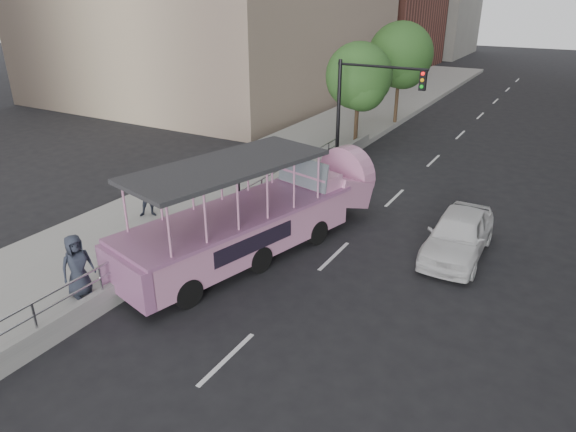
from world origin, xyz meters
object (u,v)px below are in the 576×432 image
(parking_sign, at_px, (239,184))
(car, at_px, (458,234))
(pedestrian_mid, at_px, (148,196))
(duck_boat, at_px, (262,215))
(street_tree_near, at_px, (360,79))
(traffic_signal, at_px, (363,99))
(pedestrian_far, at_px, (77,266))
(street_tree_far, at_px, (401,58))

(parking_sign, bearing_deg, car, 14.35)
(pedestrian_mid, bearing_deg, duck_boat, -33.27)
(duck_boat, relative_size, street_tree_near, 1.81)
(street_tree_near, bearing_deg, traffic_signal, -65.02)
(parking_sign, distance_m, traffic_signal, 8.54)
(traffic_signal, bearing_deg, pedestrian_far, -98.58)
(pedestrian_mid, bearing_deg, pedestrian_far, -103.52)
(parking_sign, distance_m, street_tree_far, 17.88)
(pedestrian_mid, bearing_deg, car, -20.88)
(duck_boat, height_order, car, duck_boat)
(pedestrian_mid, relative_size, pedestrian_far, 0.89)
(pedestrian_mid, distance_m, pedestrian_far, 5.49)
(duck_boat, bearing_deg, pedestrian_mid, -175.63)
(traffic_signal, distance_m, street_tree_far, 9.57)
(pedestrian_mid, bearing_deg, street_tree_far, 43.25)
(parking_sign, xyz_separation_m, street_tree_near, (-0.37, 11.70, 2.05))
(duck_boat, xyz_separation_m, parking_sign, (-1.57, 0.94, 0.52))
(street_tree_near, distance_m, street_tree_far, 6.02)
(street_tree_near, height_order, street_tree_far, street_tree_far)
(car, height_order, street_tree_near, street_tree_near)
(traffic_signal, bearing_deg, duck_boat, -87.89)
(duck_boat, distance_m, traffic_signal, 9.49)
(duck_boat, xyz_separation_m, pedestrian_far, (-2.54, -5.37, -0.03))
(street_tree_near, bearing_deg, duck_boat, -81.29)
(duck_boat, relative_size, street_tree_far, 1.60)
(parking_sign, bearing_deg, traffic_signal, 81.57)
(traffic_signal, bearing_deg, pedestrian_mid, -114.89)
(pedestrian_far, relative_size, parking_sign, 0.65)
(pedestrian_far, bearing_deg, car, -30.18)
(pedestrian_mid, relative_size, parking_sign, 0.58)
(pedestrian_mid, bearing_deg, traffic_signal, 27.46)
(car, bearing_deg, street_tree_far, 114.96)
(pedestrian_far, height_order, street_tree_near, street_tree_near)
(parking_sign, bearing_deg, pedestrian_far, -98.76)
(duck_boat, xyz_separation_m, street_tree_far, (-1.74, 18.63, 3.07))
(pedestrian_far, xyz_separation_m, traffic_signal, (2.20, 14.58, 2.29))
(street_tree_far, bearing_deg, parking_sign, -89.44)
(parking_sign, height_order, street_tree_far, street_tree_far)
(parking_sign, bearing_deg, duck_boat, -30.96)
(street_tree_near, bearing_deg, parking_sign, -88.18)
(pedestrian_far, xyz_separation_m, street_tree_near, (0.60, 18.01, 2.61))
(pedestrian_mid, xyz_separation_m, traffic_signal, (4.44, 9.57, 2.39))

